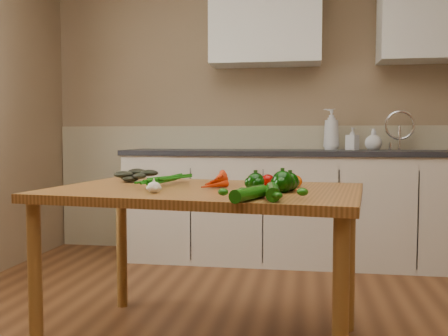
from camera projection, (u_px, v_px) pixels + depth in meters
name	position (u px, v px, depth m)	size (l,w,h in m)	color
room	(247.00, 78.00, 2.01)	(4.04, 5.04, 2.64)	brown
counter_run	(302.00, 205.00, 4.01)	(2.84, 0.64, 1.14)	beige
upper_cabinets	(342.00, 19.00, 4.00)	(2.15, 0.35, 0.70)	silver
table	(205.00, 206.00, 2.36)	(1.53, 1.08, 0.77)	#99602C
soap_bottle_a	(331.00, 129.00, 4.07)	(0.13, 0.13, 0.34)	silver
soap_bottle_b	(352.00, 139.00, 4.01)	(0.08, 0.08, 0.18)	silver
soap_bottle_c	(374.00, 139.00, 3.95)	(0.13, 0.13, 0.17)	silver
carrot_bunch	(201.00, 179.00, 2.43)	(0.27, 0.20, 0.07)	red
leafy_greens	(138.00, 172.00, 2.68)	(0.20, 0.18, 0.10)	black
garlic_bulb	(154.00, 187.00, 2.14)	(0.06, 0.06, 0.05)	white
pepper_a	(256.00, 182.00, 2.23)	(0.08, 0.08, 0.08)	black
pepper_b	(290.00, 182.00, 2.25)	(0.08, 0.08, 0.08)	black
pepper_c	(283.00, 182.00, 2.16)	(0.09, 0.09, 0.09)	black
tomato_a	(268.00, 180.00, 2.45)	(0.06, 0.06, 0.06)	#8A0602
tomato_b	(281.00, 179.00, 2.45)	(0.08, 0.08, 0.07)	#CB4B05
tomato_c	(295.00, 181.00, 2.37)	(0.07, 0.07, 0.06)	#CB4B05
zucchini_a	(273.00, 192.00, 1.95)	(0.06, 0.06, 0.23)	#0F4807
zucchini_b	(249.00, 194.00, 1.90)	(0.05, 0.05, 0.23)	#0F4807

